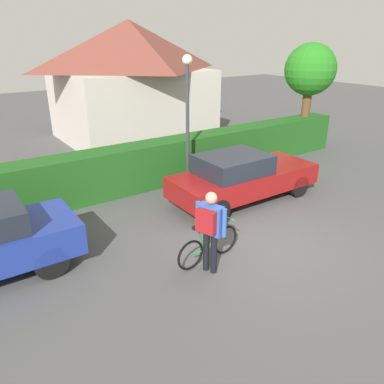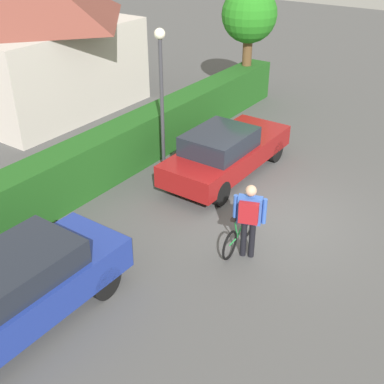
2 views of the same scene
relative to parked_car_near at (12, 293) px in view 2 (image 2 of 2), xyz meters
The scene contains 10 objects.
ground_plane 6.17m from the parked_car_near, 20.16° to the right, with size 60.00×60.00×0.00m, color #4B4B4B.
hedge_row 6.28m from the parked_car_near, 23.75° to the left, with size 15.66×0.90×1.38m, color #1E541A.
house_distant 11.66m from the parked_car_near, 47.19° to the left, with size 6.43×5.39×5.06m.
parked_car_near is the anchor object (origin of this frame).
parked_car_far 6.97m from the parked_car_near, ahead, with size 4.39×1.67×1.41m.
bicycle 4.76m from the parked_car_near, 24.88° to the right, with size 1.62×0.50×0.93m.
person_rider 4.69m from the parked_car_near, 29.55° to the right, with size 0.47×0.65×1.71m.
street_lamp 6.60m from the parked_car_near, 13.91° to the left, with size 0.28×0.28×3.93m.
tree_kerbside 13.15m from the parked_car_near, 11.63° to the left, with size 1.99×1.99×4.18m.
fire_hydrant 8.64m from the parked_car_near, ahead, with size 0.20×0.20×0.81m.
Camera 2 is at (-9.20, -4.03, 6.41)m, focal length 45.80 mm.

